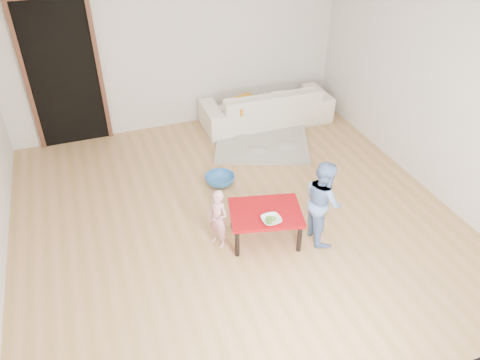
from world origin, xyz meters
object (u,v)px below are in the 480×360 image
child_blue (323,201)px  basin (220,180)px  sofa (266,106)px  child_pink (218,219)px  red_table (265,225)px  bowl (271,220)px

child_blue → basin: (-0.73, 1.34, -0.43)m
sofa → basin: 1.83m
child_blue → basin: 1.58m
child_blue → basin: size_ratio=2.54×
child_pink → basin: (0.37, 1.08, -0.29)m
sofa → red_table: bearing=67.8°
child_blue → sofa: bearing=-4.8°
sofa → child_blue: 2.75m
child_pink → sofa: bearing=119.8°
bowl → basin: (-0.13, 1.35, -0.35)m
red_table → basin: red_table is taller
bowl → child_pink: size_ratio=0.29×
sofa → red_table: (-1.06, -2.53, -0.10)m
sofa → bowl: 2.92m
basin → sofa: bearing=48.4°
bowl → basin: 1.40m
sofa → child_pink: size_ratio=2.90×
red_table → basin: bearing=96.9°
red_table → bowl: 0.28m
red_table → child_blue: child_blue is taller
sofa → child_pink: bearing=57.9°
sofa → basin: size_ratio=5.25×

